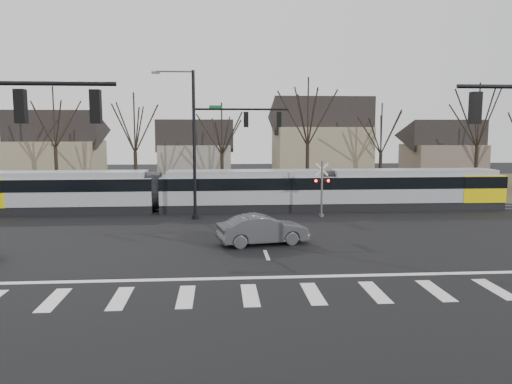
{
  "coord_description": "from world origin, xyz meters",
  "views": [
    {
      "loc": [
        -2.33,
        -22.1,
        6.16
      ],
      "look_at": [
        0.0,
        9.0,
        2.3
      ],
      "focal_mm": 35.0,
      "sensor_mm": 36.0,
      "label": 1
    }
  ],
  "objects": [
    {
      "name": "ground",
      "position": [
        0.0,
        0.0,
        0.0
      ],
      "size": [
        140.0,
        140.0,
        0.0
      ],
      "primitive_type": "plane",
      "color": "black"
    },
    {
      "name": "sedan",
      "position": [
        0.03,
        4.43,
        0.81
      ],
      "size": [
        3.79,
        5.63,
        1.61
      ],
      "primitive_type": "imported",
      "rotation": [
        0.0,
        0.0,
        1.79
      ],
      "color": "#3E3F44",
      "rests_on": "ground"
    },
    {
      "name": "lane_dashes",
      "position": [
        0.0,
        16.0,
        0.01
      ],
      "size": [
        0.18,
        30.0,
        0.01
      ],
      "color": "silver",
      "rests_on": "ground"
    },
    {
      "name": "rail_pair",
      "position": [
        0.0,
        15.8,
        0.03
      ],
      "size": [
        90.0,
        1.52,
        0.06
      ],
      "color": "#59595E",
      "rests_on": "ground"
    },
    {
      "name": "grass_verge",
      "position": [
        0.0,
        32.0,
        0.01
      ],
      "size": [
        140.0,
        28.0,
        0.01
      ],
      "primitive_type": "cube",
      "color": "#38331E",
      "rests_on": "ground"
    },
    {
      "name": "house_b",
      "position": [
        -5.0,
        36.0,
        3.97
      ],
      "size": [
        8.64,
        7.56,
        7.65
      ],
      "color": "gray",
      "rests_on": "ground"
    },
    {
      "name": "house_c",
      "position": [
        9.0,
        33.0,
        5.23
      ],
      "size": [
        10.8,
        8.64,
        10.1
      ],
      "color": "gray",
      "rests_on": "ground"
    },
    {
      "name": "house_d",
      "position": [
        24.0,
        35.0,
        3.97
      ],
      "size": [
        8.64,
        7.56,
        7.65
      ],
      "color": "brown",
      "rests_on": "ground"
    },
    {
      "name": "signal_pole_far",
      "position": [
        -2.41,
        12.5,
        5.7
      ],
      "size": [
        9.28,
        0.44,
        10.2
      ],
      "color": "black",
      "rests_on": "ground"
    },
    {
      "name": "stop_line",
      "position": [
        0.0,
        -1.8,
        0.01
      ],
      "size": [
        28.0,
        0.35,
        0.01
      ],
      "primitive_type": "cube",
      "color": "silver",
      "rests_on": "ground"
    },
    {
      "name": "house_a",
      "position": [
        -20.0,
        34.0,
        4.46
      ],
      "size": [
        9.72,
        8.64,
        8.6
      ],
      "color": "gray",
      "rests_on": "ground"
    },
    {
      "name": "rail_crossing_signal",
      "position": [
        5.0,
        12.79,
        1.89
      ],
      "size": [
        1.08,
        0.36,
        4.0
      ],
      "color": "#59595B",
      "rests_on": "ground"
    },
    {
      "name": "crosswalk",
      "position": [
        0.0,
        -4.0,
        0.01
      ],
      "size": [
        27.0,
        2.6,
        0.01
      ],
      "color": "silver",
      "rests_on": "ground"
    },
    {
      "name": "tram",
      "position": [
        -0.56,
        16.0,
        1.69
      ],
      "size": [
        40.93,
        3.04,
        3.1
      ],
      "color": "gray",
      "rests_on": "ground"
    },
    {
      "name": "tree_row",
      "position": [
        2.0,
        26.0,
        5.0
      ],
      "size": [
        59.2,
        7.2,
        10.0
      ],
      "color": "black",
      "rests_on": "ground"
    }
  ]
}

